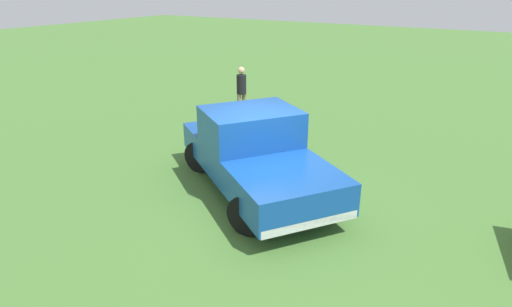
# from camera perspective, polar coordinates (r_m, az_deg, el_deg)

# --- Properties ---
(ground_plane) EXTENTS (80.00, 80.00, 0.00)m
(ground_plane) POSITION_cam_1_polar(r_m,az_deg,el_deg) (9.22, 1.46, -6.60)
(ground_plane) COLOR #477533
(pickup_truck) EXTENTS (5.08, 4.38, 1.80)m
(pickup_truck) POSITION_cam_1_polar(r_m,az_deg,el_deg) (9.49, -0.30, 0.44)
(pickup_truck) COLOR black
(pickup_truck) RESTS_ON ground_plane
(person_bystander) EXTENTS (0.42, 0.42, 1.74)m
(person_bystander) POSITION_cam_1_polar(r_m,az_deg,el_deg) (14.75, -1.90, 8.34)
(person_bystander) COLOR #7A6B51
(person_bystander) RESTS_ON ground_plane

